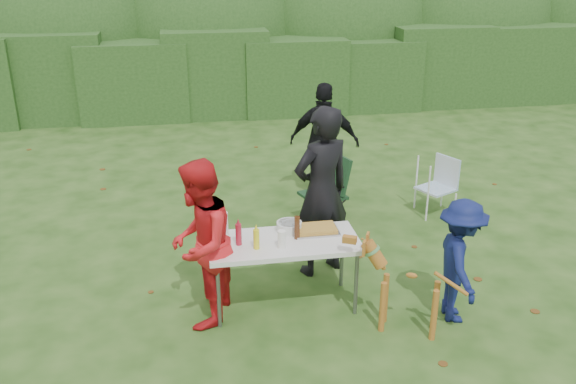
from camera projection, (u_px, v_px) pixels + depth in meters
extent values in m
plane|color=#1E4211|center=(267.00, 308.00, 6.25)|extent=(80.00, 80.00, 0.00)
cube|color=#23471C|center=(215.00, 75.00, 13.24)|extent=(22.00, 1.40, 1.70)
ellipsoid|color=#3D6628|center=(210.00, 30.00, 14.42)|extent=(20.00, 2.60, 3.20)
cube|color=silver|center=(284.00, 243.00, 6.04)|extent=(1.50, 0.70, 0.05)
cylinder|color=slate|center=(219.00, 296.00, 5.82)|extent=(0.04, 0.04, 0.69)
cylinder|color=slate|center=(356.00, 284.00, 6.04)|extent=(0.04, 0.04, 0.69)
cylinder|color=slate|center=(215.00, 268.00, 6.33)|extent=(0.04, 0.04, 0.69)
cylinder|color=slate|center=(342.00, 257.00, 6.55)|extent=(0.04, 0.04, 0.69)
imported|color=black|center=(322.00, 192.00, 6.63)|extent=(0.83, 0.70, 1.93)
imported|color=red|center=(200.00, 244.00, 5.76)|extent=(0.83, 0.95, 1.66)
imported|color=black|center=(324.00, 142.00, 8.71)|extent=(1.08, 0.75, 1.70)
imported|color=#0F184D|center=(460.00, 261.00, 5.87)|extent=(0.60, 0.88, 1.26)
cube|color=#B7B7BA|center=(316.00, 231.00, 6.22)|extent=(0.45, 0.30, 0.02)
cube|color=#B78633|center=(316.00, 228.00, 6.21)|extent=(0.40, 0.26, 0.04)
cylinder|color=yellow|center=(256.00, 239.00, 5.84)|extent=(0.06, 0.06, 0.20)
cylinder|color=#A31A2D|center=(239.00, 234.00, 5.92)|extent=(0.06, 0.06, 0.22)
cylinder|color=#47230F|center=(297.00, 228.00, 6.03)|extent=(0.06, 0.06, 0.24)
cylinder|color=white|center=(222.00, 225.00, 6.08)|extent=(0.12, 0.12, 0.26)
cylinder|color=white|center=(282.00, 239.00, 5.86)|extent=(0.08, 0.08, 0.18)
cylinder|color=silver|center=(289.00, 227.00, 6.22)|extent=(0.26, 0.26, 0.10)
cylinder|color=white|center=(220.00, 246.00, 5.88)|extent=(0.24, 0.24, 0.05)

